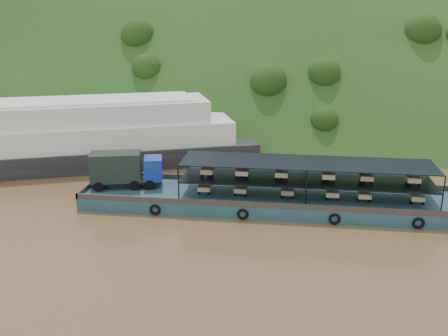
# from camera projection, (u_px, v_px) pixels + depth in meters

# --- Properties ---
(ground) EXTENTS (160.00, 160.00, 0.00)m
(ground) POSITION_uv_depth(u_px,v_px,m) (241.00, 211.00, 46.31)
(ground) COLOR brown
(ground) RESTS_ON ground
(hillside) EXTENTS (140.00, 39.60, 39.60)m
(hillside) POSITION_uv_depth(u_px,v_px,m) (263.00, 127.00, 80.36)
(hillside) COLOR #173C15
(hillside) RESTS_ON ground
(cargo_barge) EXTENTS (35.00, 7.18, 4.71)m
(cargo_barge) POSITION_uv_depth(u_px,v_px,m) (253.00, 194.00, 47.32)
(cargo_barge) COLOR #16464E
(cargo_barge) RESTS_ON ground
(passenger_ferry) EXTENTS (39.86, 23.09, 7.89)m
(passenger_ferry) POSITION_uv_depth(u_px,v_px,m) (94.00, 136.00, 60.11)
(passenger_ferry) COLOR black
(passenger_ferry) RESTS_ON ground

